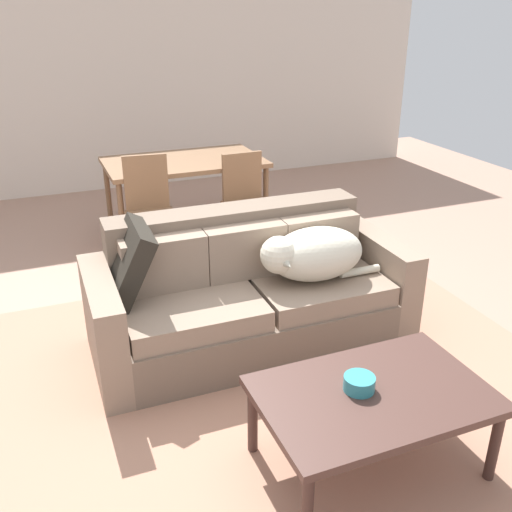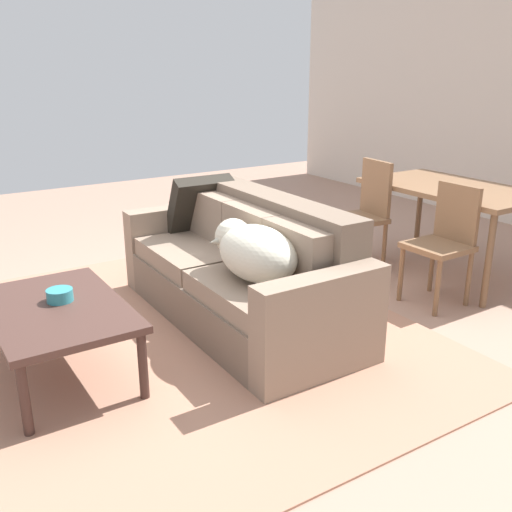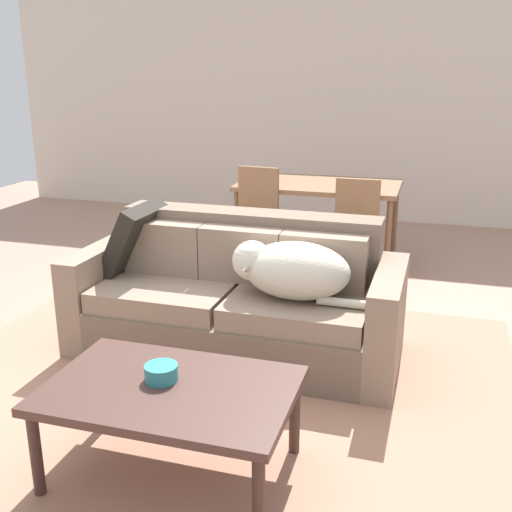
% 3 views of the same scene
% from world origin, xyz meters
% --- Properties ---
extents(ground_plane, '(10.00, 10.00, 0.00)m').
position_xyz_m(ground_plane, '(0.00, 0.00, 0.00)').
color(ground_plane, tan).
extents(area_rug, '(3.37, 3.27, 0.01)m').
position_xyz_m(area_rug, '(0.20, -0.52, 0.01)').
color(area_rug, tan).
rests_on(area_rug, ground).
extents(couch, '(2.02, 0.87, 0.85)m').
position_xyz_m(couch, '(0.20, 0.15, 0.33)').
color(couch, '#746151').
rests_on(couch, ground).
extents(dog_on_left_cushion, '(0.80, 0.40, 0.33)m').
position_xyz_m(dog_on_left_cushion, '(0.57, -0.00, 0.62)').
color(dog_on_left_cushion, beige).
rests_on(dog_on_left_cushion, couch).
extents(throw_pillow_by_left_arm, '(0.32, 0.48, 0.47)m').
position_xyz_m(throw_pillow_by_left_arm, '(-0.54, 0.21, 0.66)').
color(throw_pillow_by_left_arm, black).
rests_on(throw_pillow_by_left_arm, couch).
extents(coffee_table, '(1.06, 0.69, 0.43)m').
position_xyz_m(coffee_table, '(0.31, -1.13, 0.39)').
color(coffee_table, '#4B3029').
rests_on(coffee_table, ground).
extents(bowl_on_coffee_table, '(0.15, 0.15, 0.07)m').
position_xyz_m(bowl_on_coffee_table, '(0.26, -1.10, 0.47)').
color(bowl_on_coffee_table, teal).
rests_on(bowl_on_coffee_table, coffee_table).
extents(dining_table, '(1.42, 0.84, 0.75)m').
position_xyz_m(dining_table, '(0.33, 2.09, 0.68)').
color(dining_table, '#855F41').
rests_on(dining_table, ground).
extents(dining_chair_near_left, '(0.44, 0.44, 0.93)m').
position_xyz_m(dining_chair_near_left, '(-0.12, 1.55, 0.52)').
color(dining_chair_near_left, '#855F41').
rests_on(dining_chair_near_left, ground).
extents(dining_chair_near_right, '(0.40, 0.40, 0.88)m').
position_xyz_m(dining_chair_near_right, '(0.73, 1.54, 0.49)').
color(dining_chair_near_right, '#855F41').
rests_on(dining_chair_near_right, ground).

